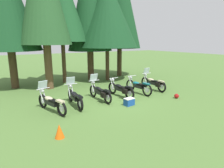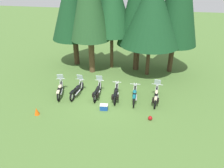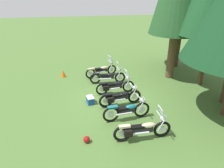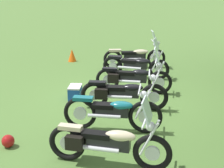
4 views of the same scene
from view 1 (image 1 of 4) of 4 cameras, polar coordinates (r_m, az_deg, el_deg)
The scene contains 15 objects.
ground_plane at distance 10.58m, azimuth -0.30°, elevation -4.48°, with size 80.00×80.00×0.00m, color #4C7033.
motorcycle_0 at distance 9.02m, azimuth -17.81°, elevation -5.18°, with size 0.86×2.21×1.35m.
motorcycle_1 at distance 9.55m, azimuth -11.09°, elevation -3.82°, with size 0.67×2.24×1.35m.
motorcycle_2 at distance 10.23m, azimuth -3.57°, elevation -2.42°, with size 0.65×2.23×1.36m.
motorcycle_3 at distance 10.86m, azimuth 2.72°, elevation -1.58°, with size 0.68×2.24×1.01m.
motorcycle_4 at distance 11.63m, azimuth 7.86°, elevation -0.62°, with size 0.70×2.21×1.03m.
motorcycle_5 at distance 12.72m, azimuth 12.27°, elevation 0.37°, with size 0.76×2.31×1.37m.
pine_tree_0 at distance 14.43m, azimuth -29.29°, elevation 20.61°, with size 3.96×3.96×8.50m.
pine_tree_2 at distance 15.06m, azimuth -15.20°, elevation 22.63°, with size 3.72×3.72×8.58m.
pine_tree_3 at distance 15.94m, azimuth -6.89°, elevation 23.20°, with size 3.50×3.50×9.76m.
pine_tree_4 at distance 15.52m, azimuth -1.48°, elevation 20.54°, with size 4.78×4.78×7.83m.
pine_tree_5 at distance 17.61m, azimuth 2.39°, elevation 23.28°, with size 3.70×3.70×10.21m.
picnic_cooler at distance 9.55m, azimuth 5.15°, elevation -5.31°, with size 0.54×0.39×0.37m.
traffic_cone at distance 6.70m, azimuth -15.51°, elevation -13.45°, with size 0.32×0.32×0.48m, color #EA590F.
dropped_helmet at distance 11.24m, azimuth 18.80°, elevation -3.44°, with size 0.26×0.26×0.26m, color maroon.
Camera 1 is at (-5.33, -8.58, 3.16)m, focal length 30.47 mm.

